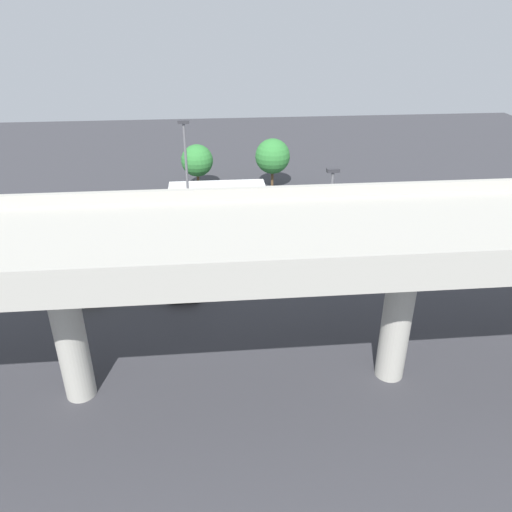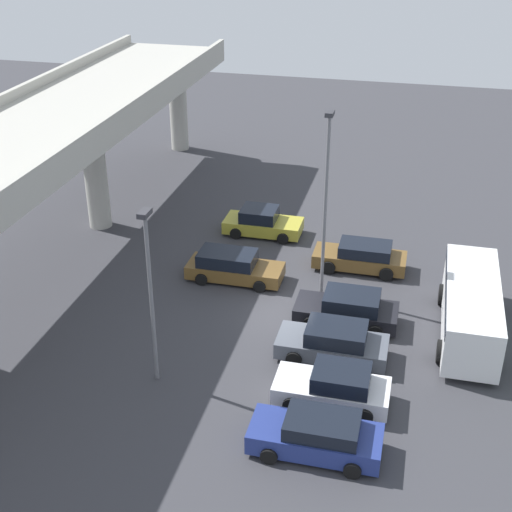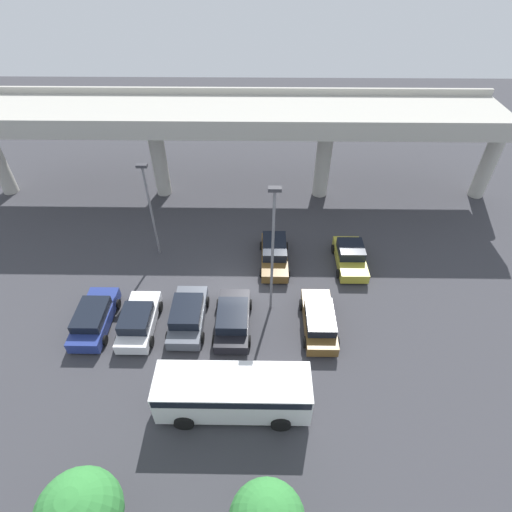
{
  "view_description": "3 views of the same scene",
  "coord_description": "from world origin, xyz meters",
  "px_view_note": "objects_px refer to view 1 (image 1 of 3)",
  "views": [
    {
      "loc": [
        0.89,
        30.34,
        15.66
      ],
      "look_at": [
        -1.78,
        1.98,
        1.02
      ],
      "focal_mm": 35.0,
      "sensor_mm": 36.0,
      "label": 1
    },
    {
      "loc": [
        -27.48,
        -5.16,
        17.77
      ],
      "look_at": [
        1.43,
        1.93,
        2.17
      ],
      "focal_mm": 50.0,
      "sensor_mm": 36.0,
      "label": 2
    },
    {
      "loc": [
        1.73,
        -18.42,
        19.7
      ],
      "look_at": [
        1.45,
        1.77,
        1.95
      ],
      "focal_mm": 28.0,
      "sensor_mm": 36.0,
      "label": 3
    }
  ],
  "objects_px": {
    "parked_car_0": "(340,227)",
    "tree_front_centre": "(197,161)",
    "parked_car_3": "(224,232)",
    "shuttle_bus": "(217,196)",
    "parked_car_2": "(263,231)",
    "lamp_post_mid_lot": "(330,219)",
    "parked_car_4": "(184,275)",
    "parked_car_6": "(94,277)",
    "lamp_post_near_aisle": "(187,180)",
    "parked_car_5": "(151,235)",
    "parked_car_1": "(302,227)",
    "tree_front_left": "(273,156)"
  },
  "relations": [
    {
      "from": "parked_car_4",
      "to": "parked_car_6",
      "type": "bearing_deg",
      "value": 87.62
    },
    {
      "from": "parked_car_2",
      "to": "parked_car_6",
      "type": "distance_m",
      "value": 12.32
    },
    {
      "from": "parked_car_5",
      "to": "lamp_post_mid_lot",
      "type": "relative_size",
      "value": 0.64
    },
    {
      "from": "parked_car_1",
      "to": "parked_car_6",
      "type": "xyz_separation_m",
      "value": [
        13.88,
        6.13,
        -0.02
      ]
    },
    {
      "from": "parked_car_2",
      "to": "lamp_post_mid_lot",
      "type": "xyz_separation_m",
      "value": [
        -3.13,
        6.68,
        3.65
      ]
    },
    {
      "from": "parked_car_6",
      "to": "tree_front_centre",
      "type": "xyz_separation_m",
      "value": [
        -6.16,
        -17.11,
        2.08
      ]
    },
    {
      "from": "shuttle_bus",
      "to": "lamp_post_mid_lot",
      "type": "bearing_deg",
      "value": -62.81
    },
    {
      "from": "tree_front_centre",
      "to": "parked_car_6",
      "type": "bearing_deg",
      "value": 70.19
    },
    {
      "from": "parked_car_1",
      "to": "parked_car_2",
      "type": "xyz_separation_m",
      "value": [
        2.94,
        0.46,
        0.0
      ]
    },
    {
      "from": "parked_car_0",
      "to": "parked_car_2",
      "type": "distance_m",
      "value": 5.74
    },
    {
      "from": "parked_car_0",
      "to": "tree_front_left",
      "type": "xyz_separation_m",
      "value": [
        3.65,
        -11.12,
        2.3
      ]
    },
    {
      "from": "tree_front_left",
      "to": "tree_front_centre",
      "type": "distance_m",
      "value": 6.86
    },
    {
      "from": "parked_car_6",
      "to": "parked_car_4",
      "type": "bearing_deg",
      "value": -92.38
    },
    {
      "from": "parked_car_5",
      "to": "tree_front_left",
      "type": "distance_m",
      "value": 15.23
    },
    {
      "from": "parked_car_1",
      "to": "lamp_post_mid_lot",
      "type": "height_order",
      "value": "lamp_post_mid_lot"
    },
    {
      "from": "tree_front_left",
      "to": "tree_front_centre",
      "type": "relative_size",
      "value": 1.09
    },
    {
      "from": "parked_car_5",
      "to": "lamp_post_mid_lot",
      "type": "bearing_deg",
      "value": 58.22
    },
    {
      "from": "lamp_post_mid_lot",
      "to": "parked_car_3",
      "type": "bearing_deg",
      "value": -49.4
    },
    {
      "from": "parked_car_3",
      "to": "parked_car_5",
      "type": "height_order",
      "value": "parked_car_3"
    },
    {
      "from": "parked_car_0",
      "to": "lamp_post_near_aisle",
      "type": "distance_m",
      "value": 11.89
    },
    {
      "from": "parked_car_3",
      "to": "tree_front_left",
      "type": "relative_size",
      "value": 1.0
    },
    {
      "from": "parked_car_2",
      "to": "parked_car_5",
      "type": "relative_size",
      "value": 0.98
    },
    {
      "from": "parked_car_1",
      "to": "parked_car_2",
      "type": "distance_m",
      "value": 2.98
    },
    {
      "from": "parked_car_3",
      "to": "shuttle_bus",
      "type": "relative_size",
      "value": 0.6
    },
    {
      "from": "shuttle_bus",
      "to": "lamp_post_mid_lot",
      "type": "xyz_separation_m",
      "value": [
        -6.27,
        12.22,
        2.89
      ]
    },
    {
      "from": "parked_car_4",
      "to": "parked_car_2",
      "type": "bearing_deg",
      "value": -42.86
    },
    {
      "from": "parked_car_1",
      "to": "shuttle_bus",
      "type": "xyz_separation_m",
      "value": [
        6.08,
        -5.08,
        0.76
      ]
    },
    {
      "from": "parked_car_5",
      "to": "tree_front_centre",
      "type": "bearing_deg",
      "value": 163.58
    },
    {
      "from": "parked_car_6",
      "to": "tree_front_left",
      "type": "relative_size",
      "value": 0.95
    },
    {
      "from": "tree_front_left",
      "to": "tree_front_centre",
      "type": "bearing_deg",
      "value": -0.53
    },
    {
      "from": "parked_car_0",
      "to": "parked_car_1",
      "type": "relative_size",
      "value": 1.05
    },
    {
      "from": "parked_car_3",
      "to": "tree_front_left",
      "type": "xyz_separation_m",
      "value": [
        -4.88,
        -11.13,
        2.29
      ]
    },
    {
      "from": "tree_front_centre",
      "to": "parked_car_0",
      "type": "bearing_deg",
      "value": 133.22
    },
    {
      "from": "parked_car_0",
      "to": "parked_car_3",
      "type": "height_order",
      "value": "parked_car_3"
    },
    {
      "from": "parked_car_0",
      "to": "lamp_post_near_aisle",
      "type": "height_order",
      "value": "lamp_post_near_aisle"
    },
    {
      "from": "tree_front_left",
      "to": "tree_front_centre",
      "type": "height_order",
      "value": "tree_front_left"
    },
    {
      "from": "parked_car_2",
      "to": "lamp_post_mid_lot",
      "type": "bearing_deg",
      "value": 25.15
    },
    {
      "from": "parked_car_5",
      "to": "tree_front_left",
      "type": "bearing_deg",
      "value": 137.61
    },
    {
      "from": "lamp_post_near_aisle",
      "to": "lamp_post_mid_lot",
      "type": "height_order",
      "value": "lamp_post_near_aisle"
    },
    {
      "from": "parked_car_3",
      "to": "shuttle_bus",
      "type": "height_order",
      "value": "shuttle_bus"
    },
    {
      "from": "parked_car_3",
      "to": "lamp_post_mid_lot",
      "type": "bearing_deg",
      "value": 40.6
    },
    {
      "from": "parked_car_0",
      "to": "parked_car_3",
      "type": "relative_size",
      "value": 1.0
    },
    {
      "from": "shuttle_bus",
      "to": "tree_front_centre",
      "type": "height_order",
      "value": "tree_front_centre"
    },
    {
      "from": "tree_front_left",
      "to": "lamp_post_near_aisle",
      "type": "bearing_deg",
      "value": 60.38
    },
    {
      "from": "parked_car_2",
      "to": "lamp_post_mid_lot",
      "type": "height_order",
      "value": "lamp_post_mid_lot"
    },
    {
      "from": "parked_car_5",
      "to": "lamp_post_mid_lot",
      "type": "distance_m",
      "value": 13.68
    },
    {
      "from": "parked_car_2",
      "to": "lamp_post_mid_lot",
      "type": "distance_m",
      "value": 8.23
    },
    {
      "from": "parked_car_4",
      "to": "shuttle_bus",
      "type": "xyz_separation_m",
      "value": [
        -2.33,
        -11.43,
        0.78
      ]
    },
    {
      "from": "parked_car_0",
      "to": "tree_front_centre",
      "type": "height_order",
      "value": "tree_front_centre"
    },
    {
      "from": "parked_car_5",
      "to": "lamp_post_mid_lot",
      "type": "height_order",
      "value": "lamp_post_mid_lot"
    }
  ]
}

